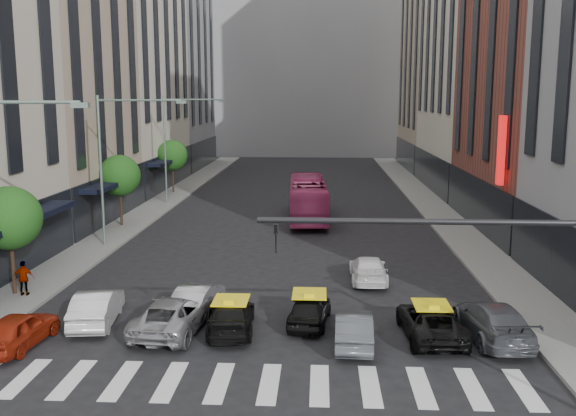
# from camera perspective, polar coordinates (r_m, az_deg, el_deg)

# --- Properties ---
(ground) EXTENTS (160.00, 160.00, 0.00)m
(ground) POSITION_cam_1_polar(r_m,az_deg,el_deg) (19.93, -3.83, -17.11)
(ground) COLOR black
(ground) RESTS_ON ground
(sidewalk_left) EXTENTS (3.00, 96.00, 0.15)m
(sidewalk_left) POSITION_cam_1_polar(r_m,az_deg,el_deg) (50.36, -12.87, -0.68)
(sidewalk_left) COLOR slate
(sidewalk_left) RESTS_ON ground
(sidewalk_right) EXTENTS (3.00, 96.00, 0.15)m
(sidewalk_right) POSITION_cam_1_polar(r_m,az_deg,el_deg) (49.36, 13.78, -0.92)
(sidewalk_right) COLOR slate
(sidewalk_right) RESTS_ON ground
(building_left_b) EXTENTS (8.00, 16.00, 24.00)m
(building_left_b) POSITION_cam_1_polar(r_m,az_deg,el_deg) (49.60, -20.33, 12.66)
(building_left_b) COLOR tan
(building_left_b) RESTS_ON ground
(building_left_c) EXTENTS (8.00, 20.00, 36.00)m
(building_left_c) POSITION_cam_1_polar(r_m,az_deg,el_deg) (67.07, -14.36, 17.20)
(building_left_c) COLOR beige
(building_left_c) RESTS_ON ground
(building_left_d) EXTENTS (8.00, 18.00, 30.00)m
(building_left_d) POSITION_cam_1_polar(r_m,az_deg,el_deg) (85.05, -10.40, 13.67)
(building_left_d) COLOR gray
(building_left_d) RESTS_ON ground
(building_right_b) EXTENTS (8.00, 18.00, 26.00)m
(building_right_b) POSITION_cam_1_polar(r_m,az_deg,el_deg) (47.20, 21.91, 13.96)
(building_right_b) COLOR brown
(building_right_b) RESTS_ON ground
(building_right_d) EXTENTS (8.00, 18.00, 28.00)m
(building_right_d) POSITION_cam_1_polar(r_m,az_deg,el_deg) (84.11, 13.43, 12.93)
(building_right_d) COLOR tan
(building_right_d) RESTS_ON ground
(building_far) EXTENTS (30.00, 10.00, 36.00)m
(building_far) POSITION_cam_1_polar(r_m,az_deg,el_deg) (103.06, 1.78, 14.79)
(building_far) COLOR gray
(building_far) RESTS_ON ground
(tree_near) EXTENTS (2.88, 2.88, 4.95)m
(tree_near) POSITION_cam_1_polar(r_m,az_deg,el_deg) (31.43, -23.52, -0.84)
(tree_near) COLOR black
(tree_near) RESTS_ON sidewalk_left
(tree_mid) EXTENTS (2.88, 2.88, 4.95)m
(tree_mid) POSITION_cam_1_polar(r_m,az_deg,el_deg) (46.14, -14.74, 2.80)
(tree_mid) COLOR black
(tree_mid) RESTS_ON sidewalk_left
(tree_far) EXTENTS (2.88, 2.88, 4.95)m
(tree_far) POSITION_cam_1_polar(r_m,az_deg,el_deg) (61.49, -10.24, 4.64)
(tree_far) COLOR black
(tree_far) RESTS_ON sidewalk_left
(streetlamp_mid) EXTENTS (5.38, 0.25, 9.00)m
(streetlamp_mid) POSITION_cam_1_polar(r_m,az_deg,el_deg) (39.70, -15.06, 4.97)
(streetlamp_mid) COLOR gray
(streetlamp_mid) RESTS_ON sidewalk_left
(streetlamp_far) EXTENTS (5.38, 0.25, 9.00)m
(streetlamp_far) POSITION_cam_1_polar(r_m,az_deg,el_deg) (55.10, -9.94, 6.41)
(streetlamp_far) COLOR gray
(streetlamp_far) RESTS_ON sidewalk_left
(traffic_signal) EXTENTS (10.10, 0.20, 6.00)m
(traffic_signal) POSITION_cam_1_polar(r_m,az_deg,el_deg) (18.11, 20.66, -5.36)
(traffic_signal) COLOR black
(traffic_signal) RESTS_ON ground
(liberty_sign) EXTENTS (0.30, 0.70, 4.00)m
(liberty_sign) POSITION_cam_1_polar(r_m,az_deg,el_deg) (39.17, 18.43, 4.89)
(liberty_sign) COLOR red
(liberty_sign) RESTS_ON ground
(car_red) EXTENTS (1.93, 3.99, 1.31)m
(car_red) POSITION_cam_1_polar(r_m,az_deg,el_deg) (25.73, -22.84, -9.94)
(car_red) COLOR maroon
(car_red) RESTS_ON ground
(car_white_front) EXTENTS (2.01, 4.40, 1.40)m
(car_white_front) POSITION_cam_1_polar(r_m,az_deg,el_deg) (27.20, -16.64, -8.42)
(car_white_front) COLOR beige
(car_white_front) RESTS_ON ground
(car_silver) EXTENTS (2.74, 5.13, 1.37)m
(car_silver) POSITION_cam_1_polar(r_m,az_deg,el_deg) (25.63, -10.19, -9.32)
(car_silver) COLOR #939398
(car_silver) RESTS_ON ground
(taxi_left) EXTENTS (2.06, 4.40, 1.24)m
(taxi_left) POSITION_cam_1_polar(r_m,az_deg,el_deg) (25.37, -5.07, -9.55)
(taxi_left) COLOR black
(taxi_left) RESTS_ON ground
(taxi_center) EXTENTS (1.92, 3.86, 1.27)m
(taxi_center) POSITION_cam_1_polar(r_m,az_deg,el_deg) (26.01, 1.91, -9.00)
(taxi_center) COLOR black
(taxi_center) RESTS_ON ground
(car_grey_mid) EXTENTS (1.47, 3.90, 1.27)m
(car_grey_mid) POSITION_cam_1_polar(r_m,az_deg,el_deg) (24.09, 5.86, -10.60)
(car_grey_mid) COLOR #43474C
(car_grey_mid) RESTS_ON ground
(taxi_right) EXTENTS (2.34, 4.65, 1.26)m
(taxi_right) POSITION_cam_1_polar(r_m,az_deg,el_deg) (25.25, 12.59, -9.83)
(taxi_right) COLOR black
(taxi_right) RESTS_ON ground
(car_grey_curb) EXTENTS (2.41, 5.08, 1.43)m
(car_grey_curb) POSITION_cam_1_polar(r_m,az_deg,el_deg) (25.65, 17.76, -9.55)
(car_grey_curb) COLOR #474A50
(car_grey_curb) RESTS_ON ground
(car_row2_left) EXTENTS (1.84, 4.07, 1.30)m
(car_row2_left) POSITION_cam_1_polar(r_m,az_deg,el_deg) (27.54, -8.04, -7.98)
(car_row2_left) COLOR #9B9BA0
(car_row2_left) RESTS_ON ground
(car_row2_right) EXTENTS (1.75, 4.29, 1.25)m
(car_row2_right) POSITION_cam_1_polar(r_m,az_deg,el_deg) (32.14, 7.15, -5.41)
(car_row2_right) COLOR white
(car_row2_right) RESTS_ON ground
(bus) EXTENTS (3.10, 11.35, 3.13)m
(bus) POSITION_cam_1_polar(r_m,az_deg,el_deg) (47.81, 1.78, 0.83)
(bus) COLOR #C13872
(bus) RESTS_ON ground
(pedestrian_far) EXTENTS (0.97, 0.49, 1.60)m
(pedestrian_far) POSITION_cam_1_polar(r_m,az_deg,el_deg) (31.52, -22.42, -5.78)
(pedestrian_far) COLOR gray
(pedestrian_far) RESTS_ON sidewalk_left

